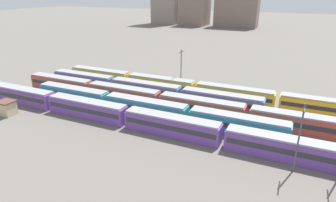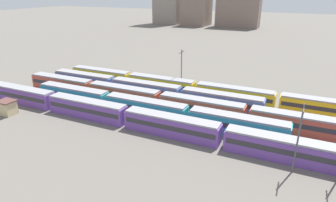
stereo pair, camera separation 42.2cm
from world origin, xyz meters
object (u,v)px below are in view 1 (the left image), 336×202
Objects in this scene: catenary_pole_1 at (181,68)px; catenary_pole_2 at (299,136)px; train_track_0 at (172,125)px; train_track_1 at (146,108)px; train_track_2 at (201,107)px; signal_hut at (7,108)px; train_track_4 at (234,95)px; train_track_3 at (146,89)px.

catenary_pole_1 is 39.45m from catenary_pole_2.
train_track_1 is (-8.12, 5.20, -0.00)m from train_track_0.
train_track_0 is 1.00× the size of train_track_2.
train_track_1 reaches higher than signal_hut.
catenary_pole_2 reaches higher than train_track_4.
train_track_2 and train_track_4 have the same top height.
train_track_2 is 26.00× the size of signal_hut.
train_track_3 is (-13.84, 15.60, -0.00)m from train_track_0.
train_track_2 is at bearing 144.01° from catenary_pole_2.
train_track_0 is at bearing -48.41° from train_track_3.
train_track_0 and train_track_2 have the same top height.
train_track_1 is at bearing -133.39° from train_track_4.
train_track_4 is (20.47, 5.20, 0.00)m from train_track_3.
catenary_pole_1 is 40.74m from signal_hut.
signal_hut is at bearing -132.00° from catenary_pole_1.
signal_hut is (-27.11, -30.10, -4.28)m from catenary_pole_1.
catenary_pole_1 reaches higher than train_track_3.
catenary_pole_1 is at bearing 55.72° from train_track_3.
train_track_0 is 9.64m from train_track_1.
signal_hut is at bearing -170.28° from train_track_0.
train_track_1 and train_track_4 have the same top height.
catenary_pole_1 is at bearing 136.58° from catenary_pole_2.
train_track_0 is 20.86m from train_track_3.
train_track_4 is at bearing 14.25° from train_track_3.
catenary_pole_2 is at bearing -43.42° from catenary_pole_1.
train_track_0 is 26.00× the size of signal_hut.
train_track_1 is 19.29m from catenary_pole_1.
train_track_3 is 10.99m from catenary_pole_1.
catenary_pole_2 is (13.97, -23.83, 3.98)m from train_track_4.
train_track_0 is at bearing 9.72° from signal_hut.
train_track_4 is 8.87× the size of catenary_pole_1.
catenary_pole_2 is at bearing -35.99° from train_track_2.
train_track_1 is 11.87m from train_track_3.
catenary_pole_1 is 0.99× the size of catenary_pole_2.
train_track_2 is 1.00× the size of train_track_4.
train_track_1 and train_track_3 have the same top height.
train_track_2 is (2.10, 10.40, 0.00)m from train_track_0.
train_track_0 is 1.68× the size of train_track_1.
train_track_0 is at bearing 171.62° from catenary_pole_2.
catenary_pole_2 reaches higher than train_track_2.
train_track_0 is 1.68× the size of train_track_3.
train_track_0 is at bearing -32.63° from train_track_1.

